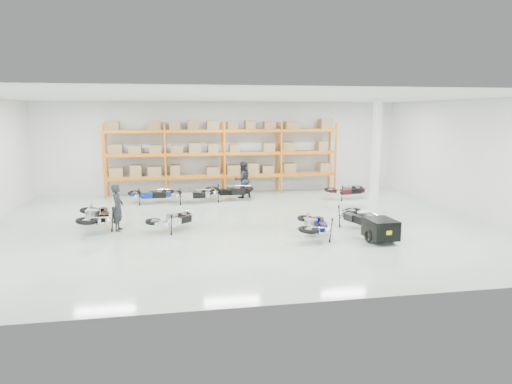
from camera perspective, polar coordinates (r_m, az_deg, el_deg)
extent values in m
plane|color=#B3C7B4|center=(16.45, -1.63, -4.10)|extent=(18.00, 18.00, 0.00)
plane|color=white|center=(15.97, -1.72, 11.77)|extent=(18.00, 18.00, 0.00)
plane|color=silver|center=(22.98, -4.23, 5.57)|extent=(18.00, 0.00, 18.00)
plane|color=silver|center=(9.26, 4.65, -0.92)|extent=(18.00, 0.00, 18.00)
plane|color=silver|center=(19.51, 25.55, 3.85)|extent=(0.00, 14.00, 14.00)
cube|color=orange|center=(22.15, -18.53, 3.62)|extent=(0.08, 0.08, 3.50)
cube|color=orange|center=(23.04, -18.21, 3.86)|extent=(0.08, 0.08, 3.50)
cube|color=orange|center=(21.91, -11.26, 3.88)|extent=(0.08, 0.08, 3.50)
cube|color=orange|center=(22.81, -11.22, 4.11)|extent=(0.08, 0.08, 3.50)
cube|color=orange|center=(22.03, -3.95, 4.08)|extent=(0.08, 0.08, 3.50)
cube|color=orange|center=(22.92, -4.19, 4.31)|extent=(0.08, 0.08, 3.50)
cube|color=orange|center=(22.50, 3.18, 4.21)|extent=(0.08, 0.08, 3.50)
cube|color=orange|center=(23.37, 2.68, 4.43)|extent=(0.08, 0.08, 3.50)
cube|color=orange|center=(23.30, 9.92, 4.27)|extent=(0.08, 0.08, 3.50)
cube|color=orange|center=(24.14, 9.19, 4.49)|extent=(0.08, 0.08, 3.50)
cube|color=orange|center=(22.09, -14.82, 1.57)|extent=(2.70, 0.08, 0.12)
cube|color=orange|center=(22.98, -14.64, 1.89)|extent=(2.70, 0.08, 0.12)
cube|color=#9D8251|center=(22.53, -14.74, 1.91)|extent=(2.68, 0.88, 0.02)
cube|color=#9D8251|center=(22.50, -14.76, 2.49)|extent=(2.40, 0.70, 0.44)
cube|color=orange|center=(22.03, -7.54, 1.79)|extent=(2.70, 0.08, 0.12)
cube|color=orange|center=(22.92, -7.65, 2.10)|extent=(2.70, 0.08, 0.12)
cube|color=#9D8251|center=(22.47, -7.60, 2.13)|extent=(2.68, 0.88, 0.02)
cube|color=#9D8251|center=(22.44, -7.61, 2.71)|extent=(2.40, 0.70, 0.44)
cube|color=orange|center=(22.32, -0.34, 1.98)|extent=(2.70, 0.08, 0.12)
cube|color=orange|center=(23.20, -0.72, 2.29)|extent=(2.70, 0.08, 0.12)
cube|color=#9D8251|center=(22.75, -0.54, 2.31)|extent=(2.68, 0.88, 0.02)
cube|color=#9D8251|center=(22.73, -0.54, 2.89)|extent=(2.40, 0.70, 0.44)
cube|color=orange|center=(22.96, 6.57, 2.14)|extent=(2.70, 0.08, 0.12)
cube|color=orange|center=(23.81, 5.95, 2.43)|extent=(2.70, 0.08, 0.12)
cube|color=#9D8251|center=(23.38, 6.26, 2.46)|extent=(2.68, 0.88, 0.02)
cube|color=#9D8251|center=(23.35, 6.27, 3.02)|extent=(2.40, 0.70, 0.44)
cube|color=orange|center=(21.97, -14.95, 4.41)|extent=(2.70, 0.08, 0.12)
cube|color=orange|center=(22.86, -14.76, 4.62)|extent=(2.70, 0.08, 0.12)
cube|color=#9D8251|center=(22.41, -14.86, 4.69)|extent=(2.68, 0.88, 0.02)
cube|color=#9D8251|center=(22.39, -14.89, 5.28)|extent=(2.40, 0.70, 0.44)
cube|color=orange|center=(21.90, -7.61, 4.64)|extent=(2.70, 0.08, 0.12)
cube|color=orange|center=(22.80, -7.71, 4.84)|extent=(2.70, 0.08, 0.12)
cube|color=#9D8251|center=(22.35, -7.67, 4.92)|extent=(2.68, 0.88, 0.02)
cube|color=#9D8251|center=(22.33, -7.68, 5.51)|extent=(2.40, 0.70, 0.44)
cube|color=orange|center=(22.20, -0.35, 4.80)|extent=(2.70, 0.08, 0.12)
cube|color=orange|center=(23.08, -0.72, 4.99)|extent=(2.70, 0.08, 0.12)
cube|color=#9D8251|center=(22.63, -0.54, 5.07)|extent=(2.68, 0.88, 0.02)
cube|color=#9D8251|center=(22.62, -0.54, 5.65)|extent=(2.40, 0.70, 0.44)
cube|color=orange|center=(22.84, 6.62, 4.87)|extent=(2.70, 0.08, 0.12)
cube|color=orange|center=(23.70, 6.00, 5.07)|extent=(2.70, 0.08, 0.12)
cube|color=#9D8251|center=(23.26, 6.31, 5.14)|extent=(2.68, 0.88, 0.02)
cube|color=#9D8251|center=(23.24, 6.32, 5.71)|extent=(2.40, 0.70, 0.44)
cube|color=orange|center=(21.89, -15.08, 7.27)|extent=(2.70, 0.08, 0.12)
cube|color=orange|center=(22.79, -14.88, 7.37)|extent=(2.70, 0.08, 0.12)
cube|color=#9D8251|center=(22.34, -14.99, 7.50)|extent=(2.68, 0.88, 0.02)
cube|color=#9D8251|center=(22.33, -15.01, 8.09)|extent=(2.40, 0.70, 0.44)
cube|color=orange|center=(21.83, -7.68, 7.52)|extent=(2.70, 0.08, 0.12)
cube|color=orange|center=(22.73, -7.78, 7.61)|extent=(2.70, 0.08, 0.12)
cube|color=#9D8251|center=(22.28, -7.73, 7.74)|extent=(2.68, 0.88, 0.02)
cube|color=#9D8251|center=(22.27, -7.75, 8.33)|extent=(2.40, 0.70, 0.44)
cube|color=orange|center=(22.13, -0.35, 7.63)|extent=(2.70, 0.08, 0.12)
cube|color=orange|center=(23.01, -0.73, 7.72)|extent=(2.70, 0.08, 0.12)
cube|color=#9D8251|center=(22.57, -0.54, 7.86)|extent=(2.68, 0.88, 0.02)
cube|color=#9D8251|center=(22.56, -0.55, 8.44)|extent=(2.40, 0.70, 0.44)
cube|color=orange|center=(22.77, 6.68, 7.63)|extent=(2.70, 0.08, 0.12)
cube|color=orange|center=(23.63, 6.05, 7.73)|extent=(2.70, 0.08, 0.12)
cube|color=#9D8251|center=(23.19, 6.36, 7.85)|extent=(2.68, 0.88, 0.02)
cube|color=#9D8251|center=(23.19, 6.37, 8.42)|extent=(2.40, 0.70, 0.44)
cube|color=white|center=(18.03, 14.71, 4.08)|extent=(0.25, 0.25, 4.50)
cube|color=black|center=(14.69, 15.31, -4.43)|extent=(0.87, 1.07, 0.60)
cube|color=yellow|center=(14.23, 16.20, -4.93)|extent=(0.17, 0.03, 0.12)
torus|color=black|center=(14.57, 13.80, -5.36)|extent=(0.09, 0.41, 0.41)
torus|color=black|center=(14.92, 16.71, -5.14)|extent=(0.09, 0.41, 0.41)
cylinder|color=black|center=(15.29, 14.20, -3.61)|extent=(0.10, 0.98, 0.04)
imported|color=black|center=(16.17, -16.90, -1.88)|extent=(0.44, 0.62, 1.59)
imported|color=black|center=(21.50, -1.69, 1.56)|extent=(1.01, 0.91, 1.72)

